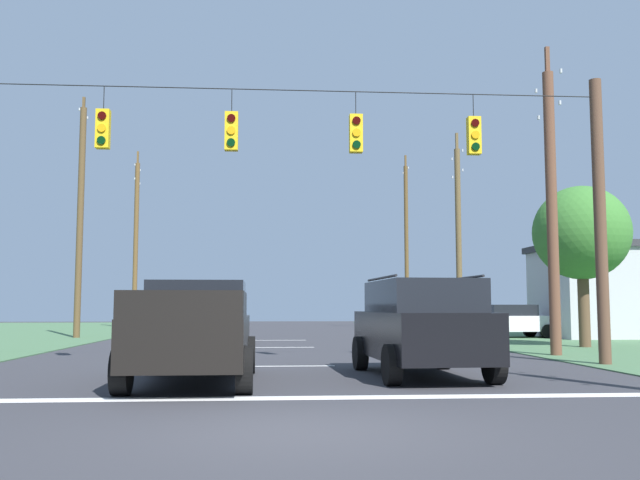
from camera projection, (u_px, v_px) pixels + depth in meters
ground_plane at (301, 430)px, 8.29m from camera, size 120.00×120.00×0.00m
stop_bar_stripe at (292, 398)px, 11.19m from camera, size 13.83×0.45×0.01m
lane_dash_0 at (284, 366)px, 17.15m from camera, size 2.50×0.15×0.01m
lane_dash_1 at (279, 347)px, 24.94m from camera, size 2.50×0.15×0.01m
lane_dash_2 at (277, 340)px, 30.17m from camera, size 2.50×0.15×0.01m
overhead_signal_span at (278, 200)px, 17.19m from camera, size 16.64×0.31×7.23m
pickup_truck at (195, 331)px, 13.58m from camera, size 2.32×5.42×1.95m
suv_black at (420, 325)px, 14.70m from camera, size 2.40×4.89×2.05m
distant_car_crossing_white at (509, 321)px, 32.23m from camera, size 4.43×2.30×1.52m
distant_car_oncoming at (219, 323)px, 27.44m from camera, size 2.11×4.34×1.52m
utility_pole_mid_right at (552, 204)px, 21.02m from camera, size 0.32×1.98×9.30m
utility_pole_far_right at (458, 235)px, 32.86m from camera, size 0.27×1.94×9.59m
utility_pole_near_left at (406, 243)px, 45.97m from camera, size 0.26×1.88×11.35m
utility_pole_distant_right at (80, 218)px, 32.57m from camera, size 0.30×1.53×11.22m
utility_pole_distant_left at (136, 240)px, 45.68m from camera, size 0.30×1.99×11.55m
tree_roadside_right at (581, 234)px, 25.08m from camera, size 3.38×3.38×5.72m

